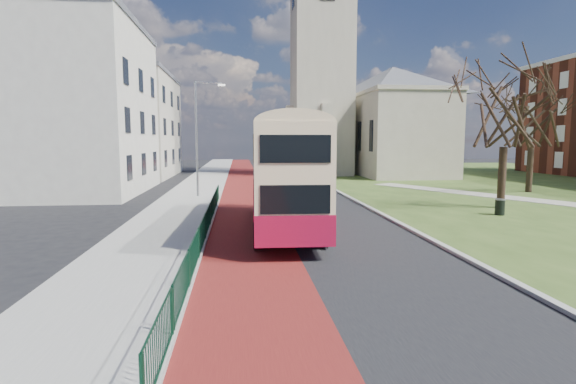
{
  "coord_description": "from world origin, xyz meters",
  "views": [
    {
      "loc": [
        -1.55,
        -14.13,
        4.06
      ],
      "look_at": [
        0.37,
        3.54,
        2.0
      ],
      "focal_mm": 28.0,
      "sensor_mm": 36.0,
      "label": 1
    }
  ],
  "objects": [
    {
      "name": "ground",
      "position": [
        0.0,
        0.0,
        0.0
      ],
      "size": [
        160.0,
        160.0,
        0.0
      ],
      "primitive_type": "plane",
      "color": "black",
      "rests_on": "ground"
    },
    {
      "name": "road_carriageway",
      "position": [
        1.5,
        20.0,
        0.01
      ],
      "size": [
        9.0,
        120.0,
        0.01
      ],
      "primitive_type": "cube",
      "color": "black",
      "rests_on": "ground"
    },
    {
      "name": "bus_lane",
      "position": [
        -1.2,
        20.0,
        0.01
      ],
      "size": [
        3.4,
        120.0,
        0.01
      ],
      "primitive_type": "cube",
      "color": "#591414",
      "rests_on": "ground"
    },
    {
      "name": "pavement_west",
      "position": [
        -5.0,
        20.0,
        0.06
      ],
      "size": [
        4.0,
        120.0,
        0.12
      ],
      "primitive_type": "cube",
      "color": "gray",
      "rests_on": "ground"
    },
    {
      "name": "kerb_west",
      "position": [
        -3.0,
        20.0,
        0.07
      ],
      "size": [
        0.25,
        120.0,
        0.13
      ],
      "primitive_type": "cube",
      "color": "#999993",
      "rests_on": "ground"
    },
    {
      "name": "kerb_east",
      "position": [
        6.1,
        22.0,
        0.07
      ],
      "size": [
        0.25,
        80.0,
        0.13
      ],
      "primitive_type": "cube",
      "color": "#999993",
      "rests_on": "ground"
    },
    {
      "name": "grass_green",
      "position": [
        26.0,
        22.0,
        0.02
      ],
      "size": [
        40.0,
        80.0,
        0.04
      ],
      "primitive_type": "cube",
      "color": "#324C1B",
      "rests_on": "ground"
    },
    {
      "name": "pedestrian_railing",
      "position": [
        -2.95,
        4.0,
        0.55
      ],
      "size": [
        0.07,
        24.0,
        1.12
      ],
      "color": "#0C3522",
      "rests_on": "ground"
    },
    {
      "name": "gothic_church",
      "position": [
        12.56,
        38.0,
        13.13
      ],
      "size": [
        16.38,
        18.0,
        40.0
      ],
      "color": "#9F9681",
      "rests_on": "ground"
    },
    {
      "name": "street_block_near",
      "position": [
        -14.0,
        22.0,
        6.51
      ],
      "size": [
        10.3,
        14.3,
        13.0
      ],
      "color": "beige",
      "rests_on": "ground"
    },
    {
      "name": "street_block_far",
      "position": [
        -14.0,
        38.0,
        5.76
      ],
      "size": [
        10.3,
        16.3,
        11.5
      ],
      "color": "#BBB29E",
      "rests_on": "ground"
    },
    {
      "name": "streetlamp",
      "position": [
        -4.35,
        18.0,
        4.59
      ],
      "size": [
        2.13,
        0.18,
        8.0
      ],
      "color": "gray",
      "rests_on": "pavement_west"
    },
    {
      "name": "bus",
      "position": [
        0.45,
        6.03,
        2.78
      ],
      "size": [
        3.08,
        11.73,
        4.87
      ],
      "rotation": [
        0.0,
        0.0,
        -0.03
      ],
      "color": "maroon",
      "rests_on": "ground"
    },
    {
      "name": "winter_tree_near",
      "position": [
        13.92,
        10.82,
        6.51
      ],
      "size": [
        8.0,
        8.0,
        9.34
      ],
      "rotation": [
        0.0,
        0.0,
        -0.32
      ],
      "color": "#302118",
      "rests_on": "grass_green"
    },
    {
      "name": "winter_tree_far",
      "position": [
        20.9,
        18.43,
        6.38
      ],
      "size": [
        7.71,
        7.71,
        9.16
      ],
      "rotation": [
        0.0,
        0.0,
        -0.28
      ],
      "color": "black",
      "rests_on": "grass_green"
    },
    {
      "name": "litter_bin",
      "position": [
        12.41,
        8.42,
        0.48
      ],
      "size": [
        0.7,
        0.7,
        0.87
      ],
      "rotation": [
        0.0,
        0.0,
        -0.37
      ],
      "color": "black",
      "rests_on": "grass_green"
    }
  ]
}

